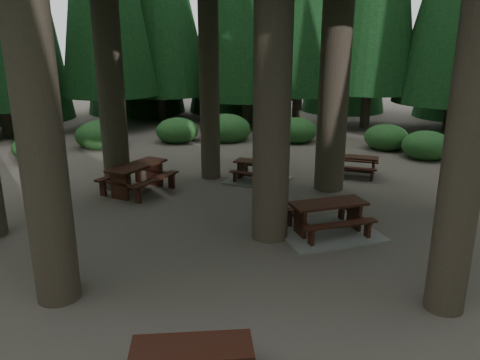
# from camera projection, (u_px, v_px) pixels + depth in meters

# --- Properties ---
(ground) EXTENTS (80.00, 80.00, 0.00)m
(ground) POSITION_uv_depth(u_px,v_px,m) (235.00, 238.00, 11.00)
(ground) COLOR #4F4640
(ground) RESTS_ON ground
(picnic_table_a) EXTENTS (2.91, 2.71, 0.79)m
(picnic_table_a) POSITION_uv_depth(u_px,v_px,m) (327.00, 223.00, 11.23)
(picnic_table_a) COLOR gray
(picnic_table_a) RESTS_ON ground
(picnic_table_b) EXTENTS (2.23, 2.45, 0.87)m
(picnic_table_b) POSITION_uv_depth(u_px,v_px,m) (137.00, 174.00, 14.20)
(picnic_table_b) COLOR #361710
(picnic_table_b) RESTS_ON ground
(picnic_table_c) EXTENTS (2.32, 2.08, 0.66)m
(picnic_table_c) POSITION_uv_depth(u_px,v_px,m) (258.00, 175.00, 15.43)
(picnic_table_c) COLOR gray
(picnic_table_c) RESTS_ON ground
(picnic_table_d) EXTENTS (1.76, 1.53, 0.67)m
(picnic_table_d) POSITION_uv_depth(u_px,v_px,m) (355.00, 163.00, 16.01)
(picnic_table_d) COLOR #361710
(picnic_table_d) RESTS_ON ground
(shrub_ring) EXTENTS (23.86, 24.64, 1.49)m
(shrub_ring) POSITION_uv_depth(u_px,v_px,m) (267.00, 212.00, 11.51)
(shrub_ring) COLOR #1F5A2B
(shrub_ring) RESTS_ON ground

